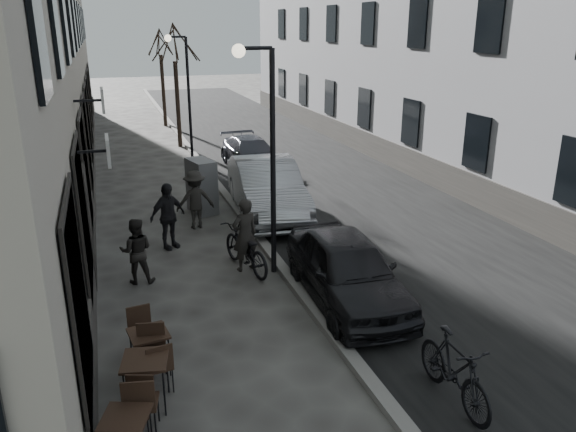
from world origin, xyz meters
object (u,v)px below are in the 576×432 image
car_mid (267,188)px  moped (454,370)px  car_far (251,153)px  bistro_set_b (146,377)px  bicycle (245,249)px  pedestrian_mid (195,200)px  utility_cabinet (202,186)px  pedestrian_far (168,216)px  tree_near (174,43)px  car_near (347,269)px  pedestrian_near (136,251)px  streetlamp_near (265,138)px  bistro_set_c (150,348)px  tree_far (160,40)px  streetlamp_far (184,84)px

car_mid → moped: size_ratio=2.74×
car_far → bistro_set_b: bearing=-113.9°
bicycle → pedestrian_mid: size_ratio=1.22×
utility_cabinet → pedestrian_far: pedestrian_far is taller
bistro_set_b → car_mid: car_mid is taller
tree_near → car_far: (2.11, -5.23, -4.05)m
bicycle → car_near: bearing=112.7°
pedestrian_near → utility_cabinet: bearing=-106.1°
streetlamp_near → pedestrian_far: 3.76m
streetlamp_near → bistro_set_c: 5.10m
bistro_set_c → moped: (4.28, -2.21, 0.10)m
tree_near → pedestrian_near: size_ratio=3.82×
bistro_set_b → car_mid: bearing=73.9°
streetlamp_near → tree_near: (0.07, 15.00, 1.50)m
tree_far → bicycle: size_ratio=2.83×
bicycle → streetlamp_far: bearing=-105.6°
streetlamp_far → car_near: (1.17, -13.88, -2.44)m
streetlamp_near → car_mid: streetlamp_near is taller
tree_far → bistro_set_c: 24.74m
car_near → moped: car_near is taller
pedestrian_far → car_far: (4.14, 7.54, -0.25)m
bicycle → moped: size_ratio=1.09×
bistro_set_c → car_near: 4.30m
streetlamp_near → car_near: 3.30m
bistro_set_c → streetlamp_near: bearing=39.2°
utility_cabinet → bistro_set_b: bearing=-119.4°
streetlamp_far → tree_near: bearing=88.6°
streetlamp_far → streetlamp_near: bearing=-90.0°
utility_cabinet → car_mid: size_ratio=0.32×
tree_near → bistro_set_b: 19.76m
tree_near → car_near: 17.37m
moped → pedestrian_far: bearing=114.0°
pedestrian_mid → moped: pedestrian_mid is taller
streetlamp_near → car_near: bearing=-58.0°
pedestrian_far → moped: bearing=-95.2°
tree_far → car_near: size_ratio=1.35×
utility_cabinet → moped: utility_cabinet is taller
tree_far → car_mid: size_ratio=1.13×
car_far → streetlamp_far: bearing=131.2°
tree_near → bistro_set_b: tree_near is taller
bicycle → bistro_set_b: bearing=45.7°
pedestrian_far → car_mid: size_ratio=0.34×
car_near → bistro_set_c: bearing=-159.5°
streetlamp_near → tree_near: size_ratio=0.89×
streetlamp_near → bicycle: 2.68m
tree_near → car_far: bearing=-68.0°
bistro_set_b → moped: moped is taller
bistro_set_b → utility_cabinet: (2.40, 8.97, 0.32)m
bistro_set_b → bicycle: (2.60, 4.37, 0.04)m
bistro_set_c → moped: moped is taller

